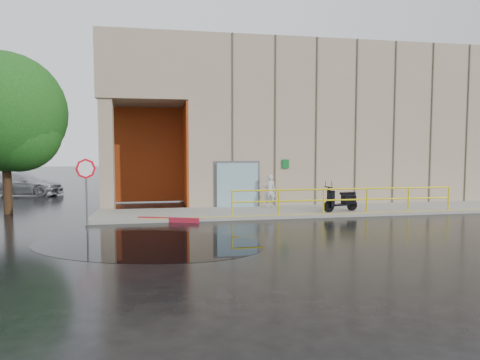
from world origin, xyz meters
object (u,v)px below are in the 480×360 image
object	(u,v)px
scooter	(341,194)
red_curb	(168,220)
car_c	(22,184)
tree_near	(8,117)
stop_sign	(86,177)
person	(270,191)

from	to	relation	value
scooter	red_curb	bearing A→B (deg)	170.10
car_c	tree_near	distance (m)	8.83
red_curb	car_c	xyz separation A→B (m)	(-8.56, 11.20, 0.61)
stop_sign	tree_near	distance (m)	5.67
scooter	red_curb	xyz separation A→B (m)	(-7.24, -0.50, -0.81)
red_curb	tree_near	world-z (taller)	tree_near
red_curb	tree_near	size ratio (longest dim) A/B	0.35
stop_sign	tree_near	size ratio (longest dim) A/B	0.36
person	red_curb	bearing A→B (deg)	33.75
stop_sign	red_curb	size ratio (longest dim) A/B	1.02
car_c	tree_near	world-z (taller)	tree_near
red_curb	tree_near	bearing A→B (deg)	153.40
tree_near	car_c	bearing A→B (deg)	103.82
red_curb	car_c	world-z (taller)	car_c
red_curb	car_c	bearing A→B (deg)	127.37
stop_sign	car_c	distance (m)	12.84
scooter	stop_sign	world-z (taller)	stop_sign
person	red_curb	distance (m)	5.19
tree_near	red_curb	bearing A→B (deg)	-26.60
stop_sign	red_curb	distance (m)	3.39
person	stop_sign	xyz separation A→B (m)	(-7.50, -2.58, 0.90)
person	tree_near	bearing A→B (deg)	1.88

